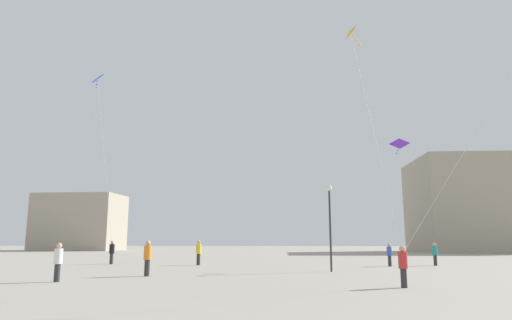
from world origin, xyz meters
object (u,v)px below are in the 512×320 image
Objects in this scene: person_in_red at (403,265)px; kite_amber_diamond at (351,36)px; person_in_teal at (435,253)px; kite_cobalt_delta at (97,81)px; building_centre_hall at (485,205)px; person_in_black at (112,251)px; kite_violet_delta at (399,146)px; person_in_yellow at (199,251)px; person_in_white at (58,260)px; building_left_hall at (80,222)px; person_in_blue at (389,254)px; lamppost_east at (330,213)px; person_in_orange at (147,256)px.

person_in_red is 0.15× the size of kite_amber_diamond.
kite_amber_diamond reaches higher than person_in_teal.
person_in_teal is 0.12× the size of kite_cobalt_delta.
building_centre_hall is (22.31, 40.90, 6.64)m from person_in_teal.
person_in_black is 1.09× the size of person_in_teal.
person_in_black is 0.08× the size of building_centre_hall.
kite_violet_delta is at bearing -5.41° from kite_cobalt_delta.
kite_amber_diamond is 63.57m from building_centre_hall.
person_in_yellow is 0.13× the size of kite_cobalt_delta.
person_in_white is 70.91m from building_centre_hall.
kite_cobalt_delta reaches higher than building_left_hall.
kite_violet_delta is (0.65, -1.81, 7.56)m from person_in_blue.
person_in_blue is 7.80m from kite_violet_delta.
person_in_red is at bearing -43.67° from kite_amber_diamond.
kite_amber_diamond reaches higher than person_in_blue.
kite_violet_delta is 8.45m from lamppost_east.
person_in_orange is at bearing 159.74° from kite_amber_diamond.
kite_violet_delta is (14.74, -2.81, 7.45)m from person_in_yellow.
person_in_teal reaches higher than person_in_blue.
kite_cobalt_delta is at bearing -179.24° from person_in_white.
lamppost_east is (13.10, 7.35, 2.51)m from person_in_white.
building_centre_hall is at bearing 60.07° from kite_violet_delta.
kite_amber_diamond is (-4.45, -13.59, 10.41)m from person_in_blue.
kite_amber_diamond is 11.04m from lamppost_east.
person_in_yellow is at bearing -134.23° from building_centre_hall.
kite_cobalt_delta is (-4.62, 13.58, 13.60)m from person_in_white.
building_left_hall is (-46.71, 52.62, -3.20)m from kite_violet_delta.
building_left_hall is (-41.61, 64.41, -6.05)m from kite_amber_diamond.
person_in_blue is 22.27m from person_in_white.
person_in_yellow is at bearing -164.03° from person_in_red.
kite_cobalt_delta is at bearing -25.18° from person_in_orange.
person_in_orange is 0.08× the size of building_centre_hall.
building_left_hall reaches higher than kite_violet_delta.
person_in_orange is at bearing -132.50° from person_in_red.
kite_cobalt_delta is (-8.48, -0.62, 13.54)m from person_in_yellow.
person_in_yellow is 0.08× the size of building_centre_hall.
kite_cobalt_delta is 0.62× the size of building_centre_hall.
person_in_red is 9.64m from lamppost_east.
lamppost_east reaches higher than person_in_red.
person_in_white is 0.08× the size of building_centre_hall.
person_in_teal is at bearing -44.95° from building_left_hall.
person_in_black is 0.13× the size of kite_cobalt_delta.
person_in_blue is at bearing 50.38° from lamppost_east.
building_centre_hall is at bearing 61.39° from kite_amber_diamond.
building_centre_hall is at bearing 128.54° from person_in_teal.
person_in_black is 24.82m from person_in_teal.
kite_violet_delta is at bearing -48.88° from person_in_black.
person_in_yellow is at bearing -46.88° from person_in_black.
person_in_white is (-3.09, -3.44, -0.06)m from person_in_orange.
person_in_orange is 13.34m from person_in_black.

